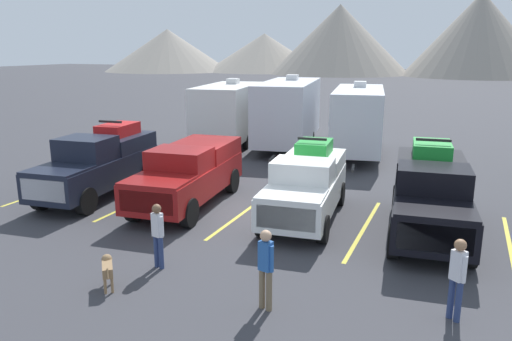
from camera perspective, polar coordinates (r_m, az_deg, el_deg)
The scene contains 17 objects.
ground_plane at distance 16.83m, azimuth -0.91°, elevation -4.49°, with size 240.00×240.00×0.00m, color #38383D.
pickup_truck_a at distance 19.12m, azimuth -17.58°, elevation 0.95°, with size 2.53×5.93×2.65m.
pickup_truck_b at distance 17.25m, azimuth -7.72°, elevation -0.20°, with size 2.65×5.94×2.09m.
pickup_truck_c at distance 15.84m, azimuth 5.85°, elevation -1.51°, with size 2.49×5.46×2.47m.
pickup_truck_d at distance 15.29m, azimuth 19.50°, elevation -2.43°, with size 2.64×5.91×2.68m.
lot_stripe_a at distance 20.98m, azimuth -21.65°, elevation -1.74°, with size 0.12×5.50×0.01m, color gold.
lot_stripe_b at distance 18.48m, azimuth -12.72°, elevation -3.14°, with size 0.12×5.50×0.01m, color gold.
lot_stripe_c at distance 16.56m, azimuth -1.34°, elevation -4.79°, with size 0.12×5.50×0.01m, color gold.
lot_stripe_d at distance 15.46m, azimuth 12.37°, elevation -6.52°, with size 0.12×5.50×0.01m, color gold.
lot_stripe_e at distance 15.34m, azimuth 27.28°, elevation -7.98°, with size 0.12×5.50×0.01m, color gold.
camper_trailer_a at distance 27.48m, azimuth -3.18°, elevation 6.85°, with size 3.58×7.58×3.66m.
camper_trailer_b at distance 27.07m, azimuth 3.77°, elevation 6.97°, with size 3.84×8.98×3.88m.
camper_trailer_c at distance 25.21m, azimuth 11.69°, elevation 5.95°, with size 3.40×8.05×3.68m.
person_a at distance 12.43m, azimuth -11.28°, elevation -6.93°, with size 0.36×0.25×1.66m.
person_b at distance 10.32m, azimuth 1.12°, elevation -10.77°, with size 0.38×0.26×1.76m.
person_c at distance 10.71m, azimuth 22.22°, elevation -11.01°, with size 0.32×0.31×1.73m.
dog at distance 11.92m, azimuth -16.78°, elevation -10.67°, with size 0.63×0.72×0.70m.
Camera 1 is at (6.43, -14.61, 5.33)m, focal length 34.67 mm.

